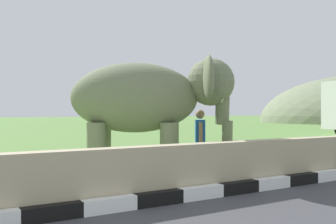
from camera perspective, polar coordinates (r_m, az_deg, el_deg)
striped_curb at (r=5.98m, az=-21.18°, el=-14.39°), size 16.20×0.20×0.24m
barrier_parapet at (r=6.96m, az=-1.95°, el=-9.12°), size 28.00×0.36×1.00m
elephant at (r=9.38m, az=-2.81°, el=1.84°), size 3.95×3.47×2.91m
person_handler at (r=9.88m, az=4.79°, el=-3.91°), size 0.42×0.57×1.66m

